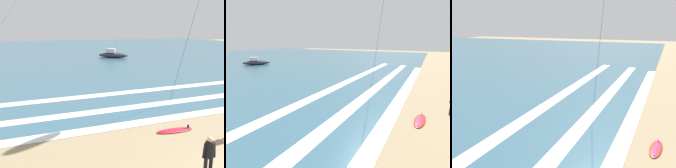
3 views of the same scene
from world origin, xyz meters
The scene contains 4 objects.
wave_foam_shoreline centered at (-0.53, 6.96, 0.01)m, with size 47.30×0.91×0.01m, color white.
wave_foam_mid_break centered at (1.69, 9.73, 0.01)m, with size 46.78×0.95×0.01m, color white.
wave_foam_outer_break centered at (-0.82, 13.55, 0.01)m, with size 53.40×1.04×0.01m, color white.
surfboard_left_pile centered at (0.84, 5.21, 0.05)m, with size 2.13×0.74×0.25m.
Camera 3 is at (-12.24, 4.98, 6.39)m, focal length 41.98 mm.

